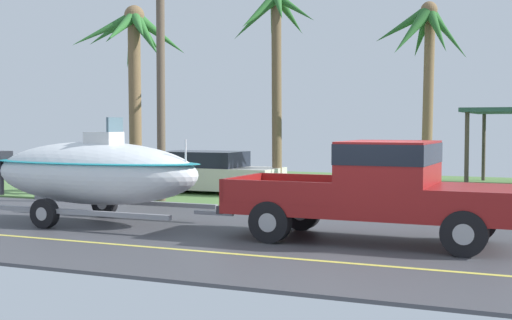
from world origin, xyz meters
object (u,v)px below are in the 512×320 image
Objects in this scene: boat_on_trailer at (94,172)px; parked_sedan_near at (208,173)px; utility_pole at (161,66)px; palm_tree_mid at (134,52)px; palm_tree_near_left at (274,38)px; pickup_truck_towing at (387,187)px; palm_tree_far_left at (426,49)px.

parked_sedan_near is at bearing 95.93° from boat_on_trailer.
utility_pole is at bearing 100.28° from boat_on_trailer.
palm_tree_near_left is at bearing 28.68° from palm_tree_mid.
parked_sedan_near is at bearing -172.00° from palm_tree_near_left.
utility_pole is (-7.52, 4.21, 2.86)m from pickup_truck_towing.
palm_tree_near_left is 1.10× the size of palm_tree_mid.
utility_pole reaches higher than palm_tree_mid.
boat_on_trailer reaches higher than parked_sedan_near.
parked_sedan_near is 0.79× the size of palm_tree_mid.
parked_sedan_near is at bearing 89.36° from utility_pole.
palm_tree_far_left is (8.32, 3.02, 0.03)m from palm_tree_mid.
pickup_truck_towing is at bearing 0.00° from boat_on_trailer.
pickup_truck_towing is 6.76m from boat_on_trailer.
utility_pole reaches higher than parked_sedan_near.
palm_tree_mid is 1.00× the size of palm_tree_far_left.
boat_on_trailer is 5.10m from utility_pole.
parked_sedan_near is at bearing -169.52° from palm_tree_far_left.
boat_on_trailer is at bearing -101.23° from palm_tree_near_left.
palm_tree_mid is at bearing -132.33° from parked_sedan_near.
pickup_truck_towing is 10.29m from parked_sedan_near.
parked_sedan_near is 0.62× the size of utility_pole.
palm_tree_far_left is at bearing 11.67° from palm_tree_near_left.
utility_pole is at bearing 150.76° from pickup_truck_towing.
utility_pole reaches higher than palm_tree_near_left.
palm_tree_far_left is (4.51, 0.93, -0.44)m from palm_tree_near_left.
parked_sedan_near is (-0.73, 7.05, -0.49)m from boat_on_trailer.
palm_tree_far_left reaches higher than boat_on_trailer.
palm_tree_mid is at bearing 146.24° from utility_pole.
utility_pole is at bearing -33.76° from palm_tree_mid.
palm_tree_far_left is at bearing 54.22° from boat_on_trailer.
palm_tree_near_left is 0.86× the size of utility_pole.
palm_tree_mid is (-9.11, 5.27, 3.41)m from pickup_truck_towing.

